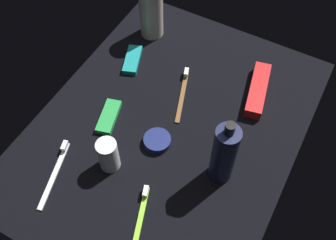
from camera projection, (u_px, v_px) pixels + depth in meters
ground_plane at (168, 128)px, 102.88cm from camera, size 84.00×64.00×1.20cm
lotion_bottle at (224, 154)px, 87.07cm from camera, size 5.57×5.57×20.97cm
bodywash_bottle at (151, 11)px, 115.02cm from camera, size 6.93×6.93×18.67cm
deodorant_stick at (108, 155)px, 92.37cm from camera, size 4.91×4.91×9.23cm
toothbrush_brown at (183, 92)px, 108.08cm from camera, size 17.41×6.99×2.10cm
toothbrush_lime at (140, 219)px, 87.74cm from camera, size 17.41×6.99×2.10cm
toothbrush_white at (56, 170)px, 94.60cm from camera, size 17.61×6.20×2.10cm
toothpaste_box_red at (258, 90)px, 107.15cm from camera, size 18.13×7.96×3.20cm
snack_bar_teal at (132, 60)px, 114.57cm from camera, size 11.14×7.39×1.50cm
snack_bar_green at (109, 117)px, 103.22cm from camera, size 11.10×6.67×1.50cm
cream_tin_left at (157, 141)px, 98.81cm from camera, size 6.89×6.89×1.91cm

